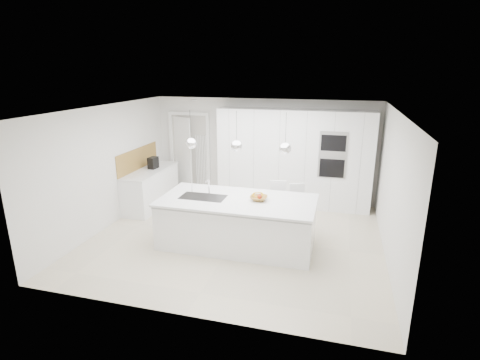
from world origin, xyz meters
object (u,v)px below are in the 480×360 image
(espresso_machine, at_px, (153,163))
(bar_stool_right, at_px, (295,209))
(fruit_bowl, at_px, (259,198))
(bar_stool_left, at_px, (276,207))
(island_base, at_px, (237,224))

(espresso_machine, relative_size, bar_stool_right, 0.28)
(fruit_bowl, relative_size, bar_stool_right, 0.32)
(bar_stool_left, height_order, bar_stool_right, bar_stool_left)
(island_base, distance_m, espresso_machine, 3.08)
(island_base, height_order, fruit_bowl, fruit_bowl)
(island_base, bearing_deg, bar_stool_right, 41.51)
(fruit_bowl, height_order, bar_stool_left, bar_stool_left)
(island_base, xyz_separation_m, bar_stool_left, (0.60, 0.83, 0.08))
(island_base, bearing_deg, espresso_machine, 146.87)
(island_base, relative_size, fruit_bowl, 8.82)
(island_base, relative_size, bar_stool_left, 2.73)
(fruit_bowl, xyz_separation_m, bar_stool_right, (0.59, 0.76, -0.44))
(island_base, bearing_deg, fruit_bowl, 14.59)
(island_base, distance_m, fruit_bowl, 0.65)
(espresso_machine, xyz_separation_m, bar_stool_right, (3.50, -0.79, -0.54))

